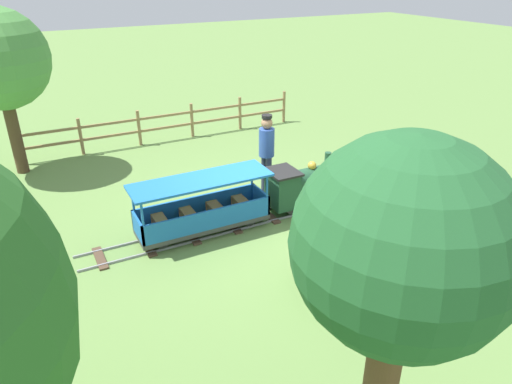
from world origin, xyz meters
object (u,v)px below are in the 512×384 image
Objects in this scene: passenger_car at (203,211)px; park_bench at (327,267)px; oak_tree_far at (402,249)px; locomotive at (301,185)px; conductor_person at (267,148)px.

passenger_car is 2.47m from park_bench.
oak_tree_far is at bearing -1.91° from passenger_car.
park_bench is 0.41× the size of oak_tree_far.
locomotive is 0.89× the size of conductor_person.
passenger_car is 4.91m from oak_tree_far.
park_bench is (2.29, -1.02, -0.07)m from locomotive.
locomotive is 1.10× the size of park_bench.
conductor_person is at bearing -164.74° from locomotive.
passenger_car is at bearing -158.01° from park_bench.
locomotive reaches higher than passenger_car.
oak_tree_far is at bearing -18.92° from conductor_person.
passenger_car is (0.00, -1.95, -0.06)m from locomotive.
oak_tree_far reaches higher than conductor_person.
conductor_person is 1.23× the size of park_bench.
oak_tree_far reaches higher than park_bench.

